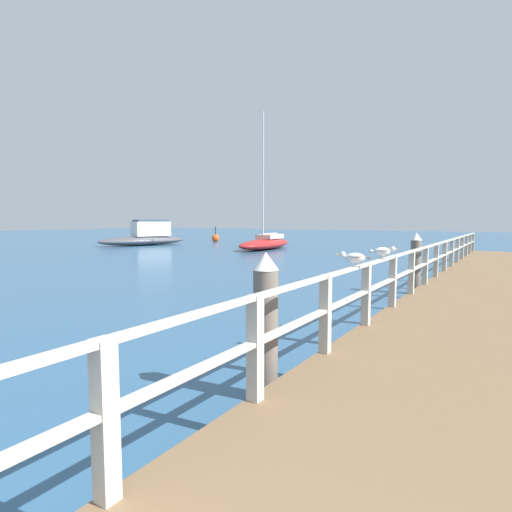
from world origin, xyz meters
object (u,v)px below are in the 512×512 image
at_px(seagull_foreground, 355,257).
at_px(boat_2, 145,237).
at_px(dock_piling_near, 266,326).
at_px(channel_buoy, 216,238).
at_px(boat_0, 265,243).
at_px(dock_piling_far, 416,263).
at_px(seagull_background, 383,251).

distance_m(seagull_foreground, boat_2, 29.21).
distance_m(dock_piling_near, channel_buoy, 33.82).
xyz_separation_m(boat_0, channel_buoy, (-8.67, 5.48, -0.07)).
xyz_separation_m(dock_piling_far, boat_0, (-12.56, 12.85, -0.42)).
bearing_deg(dock_piling_far, seagull_foreground, -86.52).
xyz_separation_m(dock_piling_near, dock_piling_far, (0.00, 8.00, 0.00)).
bearing_deg(seagull_foreground, seagull_background, -18.31).
height_order(seagull_foreground, boat_2, boat_2).
bearing_deg(seagull_foreground, dock_piling_far, -14.20).
height_order(seagull_foreground, boat_0, boat_0).
height_order(dock_piling_far, boat_0, boat_0).
height_order(dock_piling_near, seagull_foreground, dock_piling_near).
distance_m(seagull_foreground, channel_buoy, 32.65).
distance_m(seagull_background, channel_buoy, 31.61).
bearing_deg(seagull_foreground, boat_2, 35.38).
xyz_separation_m(boat_0, boat_2, (-10.41, -1.42, 0.25)).
distance_m(dock_piling_near, dock_piling_far, 8.00).
relative_size(boat_0, boat_2, 1.25).
height_order(seagull_foreground, seagull_background, same).
bearing_deg(channel_buoy, boat_0, -32.32).
height_order(dock_piling_far, seagull_foreground, dock_piling_far).
xyz_separation_m(seagull_foreground, channel_buoy, (-21.60, 24.45, -1.14)).
bearing_deg(boat_2, channel_buoy, 94.34).
bearing_deg(boat_2, dock_piling_near, -21.73).
distance_m(dock_piling_near, seagull_foreground, 2.02).
relative_size(dock_piling_near, dock_piling_far, 1.00).
relative_size(boat_2, channel_buoy, 5.34).
height_order(dock_piling_far, channel_buoy, dock_piling_far).
distance_m(dock_piling_near, boat_2, 30.08).
bearing_deg(dock_piling_near, dock_piling_far, 90.00).
xyz_separation_m(seagull_background, channel_buoy, (-21.61, 23.04, -1.14)).
height_order(seagull_foreground, channel_buoy, seagull_foreground).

